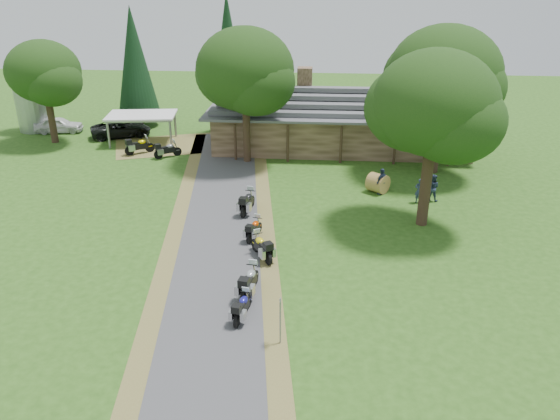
# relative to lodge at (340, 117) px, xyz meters

# --- Properties ---
(ground) EXTENTS (120.00, 120.00, 0.00)m
(ground) POSITION_rel_lodge_xyz_m (-6.00, -24.00, -2.45)
(ground) COLOR #2A5217
(ground) RESTS_ON ground
(driveway) EXTENTS (51.95, 51.95, 0.00)m
(driveway) POSITION_rel_lodge_xyz_m (-6.50, -20.00, -2.45)
(driveway) COLOR #454547
(driveway) RESTS_ON ground
(lodge) EXTENTS (21.40, 9.40, 4.90)m
(lodge) POSITION_rel_lodge_xyz_m (0.00, 0.00, 0.00)
(lodge) COLOR #4E3B28
(lodge) RESTS_ON ground
(silo) EXTENTS (3.25, 3.25, 5.96)m
(silo) POSITION_rel_lodge_xyz_m (-27.50, 2.68, 0.53)
(silo) COLOR gray
(silo) RESTS_ON ground
(carport) EXTENTS (6.04, 4.46, 2.42)m
(carport) POSITION_rel_lodge_xyz_m (-16.54, -0.33, -1.24)
(carport) COLOR white
(carport) RESTS_ON ground
(car_white_sedan) EXTENTS (3.11, 5.60, 1.77)m
(car_white_sedan) POSITION_rel_lodge_xyz_m (-25.09, 2.06, -1.57)
(car_white_sedan) COLOR white
(car_white_sedan) RESTS_ON ground
(car_dark_suv) EXTENTS (4.45, 6.01, 2.12)m
(car_dark_suv) POSITION_rel_lodge_xyz_m (-19.03, 1.15, -1.39)
(car_dark_suv) COLOR black
(car_dark_suv) RESTS_ON ground
(motorcycle_row_a) EXTENTS (0.88, 1.79, 1.17)m
(motorcycle_row_a) POSITION_rel_lodge_xyz_m (-4.50, -25.22, -1.86)
(motorcycle_row_a) COLOR navy
(motorcycle_row_a) RESTS_ON ground
(motorcycle_row_b) EXTENTS (1.00, 2.16, 1.42)m
(motorcycle_row_b) POSITION_rel_lodge_xyz_m (-4.44, -23.37, -1.74)
(motorcycle_row_b) COLOR #9B9EA1
(motorcycle_row_b) RESTS_ON ground
(motorcycle_row_c) EXTENTS (1.57, 2.03, 1.35)m
(motorcycle_row_c) POSITION_rel_lodge_xyz_m (-4.28, -19.95, -1.77)
(motorcycle_row_c) COLOR yellow
(motorcycle_row_c) RESTS_ON ground
(motorcycle_row_d) EXTENTS (0.99, 1.85, 1.20)m
(motorcycle_row_d) POSITION_rel_lodge_xyz_m (-4.92, -17.76, -1.85)
(motorcycle_row_d) COLOR #DE4202
(motorcycle_row_d) RESTS_ON ground
(motorcycle_row_e) EXTENTS (1.02, 2.18, 1.43)m
(motorcycle_row_e) POSITION_rel_lodge_xyz_m (-5.75, -14.32, -1.73)
(motorcycle_row_e) COLOR black
(motorcycle_row_e) RESTS_ON ground
(motorcycle_carport_a) EXTENTS (2.11, 1.84, 1.45)m
(motorcycle_carport_a) POSITION_rel_lodge_xyz_m (-15.86, -3.52, -1.72)
(motorcycle_carport_a) COLOR #D6C400
(motorcycle_carport_a) RESTS_ON ground
(motorcycle_carport_b) EXTENTS (1.97, 1.67, 1.34)m
(motorcycle_carport_b) POSITION_rel_lodge_xyz_m (-13.39, -4.23, -1.78)
(motorcycle_carport_b) COLOR slate
(motorcycle_carport_b) RESTS_ON ground
(person_a) EXTENTS (0.55, 0.41, 1.87)m
(person_a) POSITION_rel_lodge_xyz_m (4.72, -11.97, -1.52)
(person_a) COLOR #293651
(person_a) RESTS_ON ground
(person_b) EXTENTS (0.69, 0.59, 2.04)m
(person_b) POSITION_rel_lodge_xyz_m (5.58, -11.55, -1.43)
(person_b) COLOR #293651
(person_b) RESTS_ON ground
(person_c) EXTENTS (0.70, 0.71, 2.05)m
(person_c) POSITION_rel_lodge_xyz_m (2.52, -10.71, -1.42)
(person_c) COLOR #293651
(person_c) RESTS_ON ground
(hay_bale) EXTENTS (1.68, 1.70, 1.25)m
(hay_bale) POSITION_rel_lodge_xyz_m (2.30, -10.36, -1.82)
(hay_bale) COLOR olive
(hay_bale) RESTS_ON ground
(sign_post) EXTENTS (0.37, 0.06, 2.03)m
(sign_post) POSITION_rel_lodge_xyz_m (-2.79, -26.82, -1.44)
(sign_post) COLOR gray
(sign_post) RESTS_ON ground
(oak_lodge_left) EXTENTS (7.06, 7.06, 11.15)m
(oak_lodge_left) POSITION_rel_lodge_xyz_m (-7.08, -4.73, 3.13)
(oak_lodge_left) COLOR #173610
(oak_lodge_left) RESTS_ON ground
(oak_lodge_right) EXTENTS (7.59, 7.59, 11.36)m
(oak_lodge_right) POSITION_rel_lodge_xyz_m (6.65, -6.09, 3.23)
(oak_lodge_right) COLOR #173610
(oak_lodge_right) RESTS_ON ground
(oak_driveway) EXTENTS (6.61, 6.61, 11.29)m
(oak_driveway) POSITION_rel_lodge_xyz_m (4.42, -15.18, 3.19)
(oak_driveway) COLOR #173610
(oak_driveway) RESTS_ON ground
(oak_silo) EXTENTS (5.92, 5.92, 9.56)m
(oak_silo) POSITION_rel_lodge_xyz_m (-24.09, -0.93, 2.33)
(oak_silo) COLOR #173610
(oak_silo) RESTS_ON ground
(cedar_near) EXTENTS (3.59, 3.59, 11.92)m
(cedar_near) POSITION_rel_lodge_xyz_m (-9.70, 3.58, 3.51)
(cedar_near) COLOR black
(cedar_near) RESTS_ON ground
(cedar_far) EXTENTS (3.88, 3.88, 10.75)m
(cedar_far) POSITION_rel_lodge_xyz_m (-18.51, 5.03, 2.92)
(cedar_far) COLOR black
(cedar_far) RESTS_ON ground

